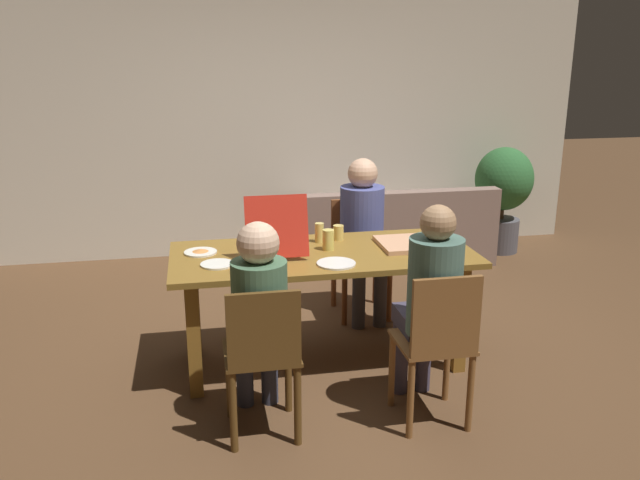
{
  "coord_description": "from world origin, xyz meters",
  "views": [
    {
      "loc": [
        -0.78,
        -3.93,
        2.04
      ],
      "look_at": [
        0.0,
        0.1,
        0.83
      ],
      "focal_mm": 36.44,
      "sensor_mm": 36.0,
      "label": 1
    }
  ],
  "objects": [
    {
      "name": "ground_plane",
      "position": [
        0.0,
        0.0,
        0.0
      ],
      "size": [
        20.0,
        20.0,
        0.0
      ],
      "primitive_type": "plane",
      "color": "brown"
    },
    {
      "name": "back_wall",
      "position": [
        0.0,
        2.64,
        1.43
      ],
      "size": [
        6.44,
        0.12,
        2.86
      ],
      "primitive_type": "cube",
      "color": "beige",
      "rests_on": "ground"
    },
    {
      "name": "dining_table",
      "position": [
        0.0,
        0.0,
        0.67
      ],
      "size": [
        1.95,
        0.85,
        0.78
      ],
      "color": "brown",
      "rests_on": "ground"
    },
    {
      "name": "chair_0",
      "position": [
        0.46,
        0.84,
        0.49
      ],
      "size": [
        0.41,
        0.45,
        0.89
      ],
      "color": "brown",
      "rests_on": "ground"
    },
    {
      "name": "person_0",
      "position": [
        0.46,
        0.72,
        0.75
      ],
      "size": [
        0.34,
        0.49,
        1.25
      ],
      "color": "#3E3C43",
      "rests_on": "ground"
    },
    {
      "name": "chair_1",
      "position": [
        -0.49,
        -0.83,
        0.49
      ],
      "size": [
        0.4,
        0.4,
        0.89
      ],
      "color": "#573A18",
      "rests_on": "ground"
    },
    {
      "name": "person_1",
      "position": [
        -0.49,
        -0.69,
        0.71
      ],
      "size": [
        0.3,
        0.49,
        1.2
      ],
      "color": "#353748",
      "rests_on": "ground"
    },
    {
      "name": "chair_2",
      "position": [
        0.46,
        -0.89,
        0.52
      ],
      "size": [
        0.39,
        0.39,
        0.92
      ],
      "color": "brown",
      "rests_on": "ground"
    },
    {
      "name": "person_2",
      "position": [
        0.46,
        -0.74,
        0.73
      ],
      "size": [
        0.3,
        0.52,
        1.26
      ],
      "color": "#403B4E",
      "rests_on": "ground"
    },
    {
      "name": "pizza_box_0",
      "position": [
        -0.31,
        0.09,
        0.83
      ],
      "size": [
        0.39,
        0.48,
        0.4
      ],
      "color": "red",
      "rests_on": "dining_table"
    },
    {
      "name": "pizza_box_1",
      "position": [
        0.59,
        0.03,
        0.79
      ],
      "size": [
        0.39,
        0.39,
        0.03
      ],
      "color": "tan",
      "rests_on": "dining_table"
    },
    {
      "name": "plate_0",
      "position": [
        -0.78,
        0.13,
        0.79
      ],
      "size": [
        0.21,
        0.21,
        0.03
      ],
      "color": "white",
      "rests_on": "dining_table"
    },
    {
      "name": "plate_1",
      "position": [
        -0.68,
        -0.14,
        0.78
      ],
      "size": [
        0.2,
        0.2,
        0.01
      ],
      "color": "white",
      "rests_on": "dining_table"
    },
    {
      "name": "plate_2",
      "position": [
        0.03,
        -0.26,
        0.78
      ],
      "size": [
        0.24,
        0.24,
        0.01
      ],
      "color": "white",
      "rests_on": "dining_table"
    },
    {
      "name": "drinking_glass_0",
      "position": [
        -0.52,
        -0.3,
        0.84
      ],
      "size": [
        0.06,
        0.06,
        0.13
      ],
      "primitive_type": "cylinder",
      "color": "#DFCC61",
      "rests_on": "dining_table"
    },
    {
      "name": "drinking_glass_1",
      "position": [
        0.04,
        0.04,
        0.85
      ],
      "size": [
        0.08,
        0.08,
        0.14
      ],
      "primitive_type": "cylinder",
      "color": "#DDCA5E",
      "rests_on": "dining_table"
    },
    {
      "name": "drinking_glass_2",
      "position": [
        0.02,
        0.23,
        0.84
      ],
      "size": [
        0.06,
        0.06,
        0.13
      ],
      "primitive_type": "cylinder",
      "color": "#DAC765",
      "rests_on": "dining_table"
    },
    {
      "name": "drinking_glass_3",
      "position": [
        0.16,
        0.26,
        0.83
      ],
      "size": [
        0.07,
        0.07,
        0.1
      ],
      "primitive_type": "cylinder",
      "color": "#E0C05E",
      "rests_on": "dining_table"
    },
    {
      "name": "couch",
      "position": [
        1.11,
        2.01,
        0.27
      ],
      "size": [
        1.9,
        0.82,
        0.76
      ],
      "color": "#876C60",
      "rests_on": "ground"
    },
    {
      "name": "potted_plant",
      "position": [
        2.31,
        2.12,
        0.66
      ],
      "size": [
        0.59,
        0.59,
        1.09
      ],
      "color": "#525057",
      "rests_on": "ground"
    }
  ]
}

